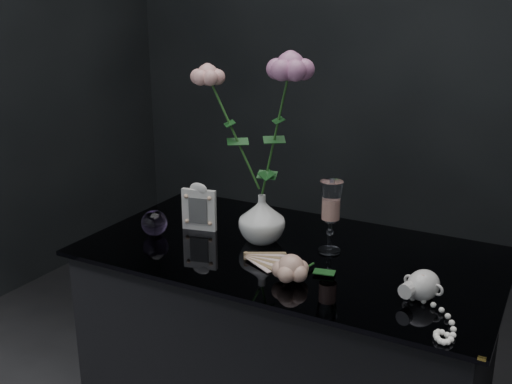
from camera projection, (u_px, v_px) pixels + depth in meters
The scene contains 9 objects.
table at pixel (288, 377), 1.65m from camera, with size 1.05×0.58×0.76m.
vase at pixel (262, 219), 1.57m from camera, with size 0.12×0.12×0.13m, color white.
wine_glass at pixel (331, 217), 1.50m from camera, with size 0.06×0.06×0.19m, color white, non-canonical shape.
picture_frame at pixel (199, 206), 1.66m from camera, with size 0.10×0.08×0.14m, color white, non-canonical shape.
paperweight at pixel (154, 223), 1.62m from camera, with size 0.07×0.07×0.07m, color #B886DB, non-canonical shape.
paper_fan at pixel (246, 255), 1.48m from camera, with size 0.20×0.16×0.02m, color #FDE7CA, non-canonical shape.
loose_rose at pixel (291, 268), 1.36m from camera, with size 0.14×0.19×0.06m, color #DCA68E, non-canonical shape.
pearl_jar at pixel (423, 284), 1.27m from camera, with size 0.23×0.24×0.07m, color silver, non-canonical shape.
roses at pixel (256, 118), 1.50m from camera, with size 0.30×0.12×0.43m.
Camera 1 is at (0.59, -1.24, 1.37)m, focal length 42.00 mm.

